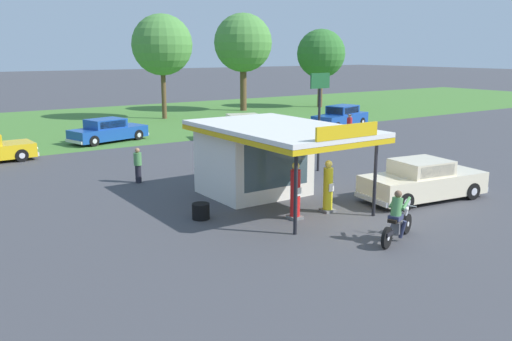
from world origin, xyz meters
TOP-DOWN VIEW (x-y plane):
  - ground_plane at (0.00, 0.00)m, footprint 300.00×300.00m
  - grass_verge_strip at (0.00, 30.00)m, footprint 120.00×24.00m
  - service_station_kiosk at (-1.05, 4.46)m, footprint 4.36×7.12m
  - gas_pump_nearside at (-1.78, 1.30)m, footprint 0.44×0.44m
  - gas_pump_offside at (-0.31, 1.30)m, footprint 0.44×0.44m
  - motorcycle_with_rider at (-0.64, -2.16)m, footprint 2.13×0.97m
  - featured_classic_sedan at (3.82, 0.52)m, footprint 5.27×2.55m
  - parked_car_back_row_right at (14.98, 17.09)m, footprint 5.56×3.04m
  - parked_car_back_row_centre at (-1.53, 20.56)m, footprint 5.24×3.01m
  - parked_car_back_row_far_left at (6.51, 17.08)m, footprint 5.72×3.33m
  - bystander_standing_back_lot at (-4.18, 9.20)m, footprint 0.34×0.34m
  - bystander_chatting_near_pumps at (11.66, 12.72)m, footprint 0.36×0.36m
  - tree_oak_far_right at (23.62, 29.48)m, footprint 4.81×4.81m
  - tree_oak_distant_spare at (6.57, 29.62)m, footprint 4.99×4.99m
  - tree_oak_centre at (15.44, 31.11)m, footprint 5.42×5.42m
  - roadside_pole_sign at (3.81, 6.63)m, footprint 1.10×0.12m
  - spare_tire_stack at (-4.44, 3.09)m, footprint 0.60×0.60m

SIDE VIEW (x-z plane):
  - ground_plane at x=0.00m, z-range 0.00..0.00m
  - grass_verge_strip at x=0.00m, z-range 0.00..0.01m
  - spare_tire_stack at x=-4.44m, z-range 0.00..0.54m
  - motorcycle_with_rider at x=-0.64m, z-range -0.14..1.44m
  - parked_car_back_row_centre at x=-1.53m, z-range -0.05..1.40m
  - parked_car_back_row_far_left at x=6.51m, z-range -0.06..1.47m
  - featured_classic_sedan at x=3.82m, z-range -0.07..1.49m
  - parked_car_back_row_right at x=14.98m, z-range -0.07..1.56m
  - bystander_standing_back_lot at x=-4.18m, z-range 0.03..1.57m
  - gas_pump_offside at x=-0.31m, z-range -0.08..1.78m
  - bystander_chatting_near_pumps at x=11.66m, z-range 0.05..1.68m
  - gas_pump_nearside at x=-1.78m, z-range -0.08..1.89m
  - service_station_kiosk at x=-1.05m, z-range 0.04..3.40m
  - roadside_pole_sign at x=3.81m, z-range 0.85..5.45m
  - tree_oak_far_right at x=23.62m, z-range 1.43..9.16m
  - tree_oak_distant_spare at x=6.57m, z-range 1.68..10.25m
  - tree_oak_centre at x=15.44m, z-range 1.77..10.81m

